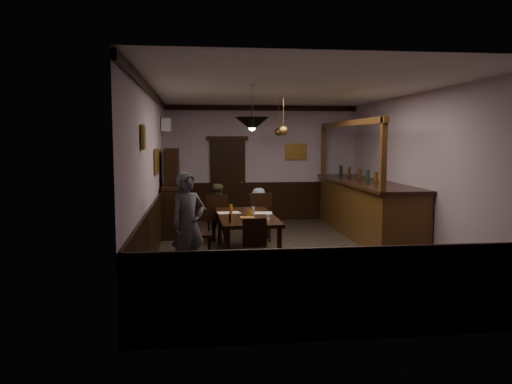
{
  "coord_description": "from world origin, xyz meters",
  "views": [
    {
      "loc": [
        -1.71,
        -8.93,
        2.11
      ],
      "look_at": [
        -0.62,
        0.16,
        1.15
      ],
      "focal_mm": 35.0,
      "sensor_mm": 36.0,
      "label": 1
    }
  ],
  "objects": [
    {
      "name": "chair_near",
      "position": [
        -0.8,
        -1.36,
        0.49
      ],
      "size": [
        0.42,
        0.42,
        0.89
      ],
      "rotation": [
        0.0,
        0.0,
        0.1
      ],
      "color": "black",
      "rests_on": "ground"
    },
    {
      "name": "chair_side",
      "position": [
        -1.75,
        -0.26,
        0.53
      ],
      "size": [
        0.44,
        0.44,
        0.97
      ],
      "rotation": [
        0.0,
        0.0,
        1.61
      ],
      "color": "black",
      "rests_on": "ground"
    },
    {
      "name": "soda_can",
      "position": [
        -0.77,
        -0.18,
        0.81
      ],
      "size": [
        0.07,
        0.07,
        0.12
      ],
      "primitive_type": "cylinder",
      "color": "#FF9E15",
      "rests_on": "dining_table"
    },
    {
      "name": "picture_left_large",
      "position": [
        -2.46,
        0.8,
        1.7
      ],
      "size": [
        0.04,
        0.62,
        0.48
      ],
      "color": "olive",
      "rests_on": "ground"
    },
    {
      "name": "newspaper_left",
      "position": [
        -1.12,
        0.28,
        0.75
      ],
      "size": [
        0.46,
        0.36,
        0.01
      ],
      "primitive_type": "cube",
      "rotation": [
        0.0,
        0.0,
        0.16
      ],
      "color": "silver",
      "rests_on": "dining_table"
    },
    {
      "name": "pastry_plate",
      "position": [
        -0.84,
        -0.56,
        0.76
      ],
      "size": [
        0.22,
        0.22,
        0.01
      ],
      "primitive_type": "cylinder",
      "color": "white",
      "rests_on": "dining_table"
    },
    {
      "name": "dining_table",
      "position": [
        -0.82,
        -0.04,
        0.69
      ],
      "size": [
        1.04,
        2.22,
        0.75
      ],
      "rotation": [
        0.0,
        0.0,
        0.02
      ],
      "color": "black",
      "rests_on": "ground"
    },
    {
      "name": "bar_counter",
      "position": [
        1.99,
        1.61,
        0.64
      ],
      "size": [
        1.05,
        4.51,
        2.52
      ],
      "color": "#4F2F15",
      "rests_on": "ground"
    },
    {
      "name": "water_glass",
      "position": [
        -0.69,
        -0.02,
        0.82
      ],
      "size": [
        0.06,
        0.06,
        0.15
      ],
      "primitive_type": "cylinder",
      "color": "silver",
      "rests_on": "dining_table"
    },
    {
      "name": "chair_far_left",
      "position": [
        -1.3,
        1.22,
        0.55
      ],
      "size": [
        0.44,
        0.44,
        1.0
      ],
      "rotation": [
        0.0,
        0.0,
        3.13
      ],
      "color": "black",
      "rests_on": "ground"
    },
    {
      "name": "napkin",
      "position": [
        -0.87,
        -0.27,
        0.75
      ],
      "size": [
        0.15,
        0.15,
        0.0
      ],
      "primitive_type": "cube",
      "rotation": [
        0.0,
        0.0,
        0.02
      ],
      "color": "#F5BF5A",
      "rests_on": "dining_table"
    },
    {
      "name": "picture_back",
      "position": [
        0.9,
        3.96,
        1.8
      ],
      "size": [
        0.55,
        0.04,
        0.42
      ],
      "color": "olive",
      "rests_on": "ground"
    },
    {
      "name": "pendant_brass_far",
      "position": [
        0.3,
        3.19,
        2.3
      ],
      "size": [
        0.2,
        0.2,
        0.81
      ],
      "color": "#BF8C3F",
      "rests_on": "ground"
    },
    {
      "name": "person_seated_left",
      "position": [
        -1.3,
        1.5,
        0.6
      ],
      "size": [
        0.63,
        0.52,
        1.19
      ],
      "primitive_type": "imported",
      "rotation": [
        0.0,
        0.0,
        3.02
      ],
      "color": "#44472A",
      "rests_on": "ground"
    },
    {
      "name": "person_standing",
      "position": [
        -1.85,
        -1.31,
        0.81
      ],
      "size": [
        0.71,
        0.65,
        1.62
      ],
      "primitive_type": "imported",
      "rotation": [
        0.0,
        0.0,
        0.59
      ],
      "color": "#4D4D58",
      "rests_on": "ground"
    },
    {
      "name": "ac_unit",
      "position": [
        -2.38,
        2.9,
        2.45
      ],
      "size": [
        0.2,
        0.85,
        0.3
      ],
      "color": "white",
      "rests_on": "ground"
    },
    {
      "name": "chair_far_right",
      "position": [
        -0.4,
        1.24,
        0.56
      ],
      "size": [
        0.46,
        0.46,
        1.03
      ],
      "rotation": [
        0.0,
        0.0,
        3.11
      ],
      "color": "black",
      "rests_on": "ground"
    },
    {
      "name": "pendant_brass_mid",
      "position": [
        0.1,
        1.38,
        2.3
      ],
      "size": [
        0.2,
        0.2,
        0.81
      ],
      "color": "#BF8C3F",
      "rests_on": "ground"
    },
    {
      "name": "beer_glass",
      "position": [
        -1.1,
        -0.01,
        0.85
      ],
      "size": [
        0.06,
        0.06,
        0.2
      ],
      "primitive_type": "cylinder",
      "color": "#BF721E",
      "rests_on": "dining_table"
    },
    {
      "name": "sideboard",
      "position": [
        -2.21,
        2.23,
        0.77
      ],
      "size": [
        0.52,
        1.45,
        1.92
      ],
      "color": "black",
      "rests_on": "ground"
    },
    {
      "name": "saucer",
      "position": [
        -0.53,
        -0.56,
        0.76
      ],
      "size": [
        0.15,
        0.15,
        0.01
      ],
      "primitive_type": "cylinder",
      "color": "white",
      "rests_on": "dining_table"
    },
    {
      "name": "newspaper_right",
      "position": [
        -0.53,
        0.18,
        0.75
      ],
      "size": [
        0.44,
        0.34,
        0.01
      ],
      "primitive_type": "cube",
      "rotation": [
        0.0,
        0.0,
        -0.09
      ],
      "color": "silver",
      "rests_on": "dining_table"
    },
    {
      "name": "pastry_ring_b",
      "position": [
        -0.79,
        -0.57,
        0.79
      ],
      "size": [
        0.13,
        0.13,
        0.04
      ],
      "primitive_type": "torus",
      "color": "#C68C47",
      "rests_on": "pastry_plate"
    },
    {
      "name": "person_seated_right",
      "position": [
        -0.4,
        1.52,
        0.54
      ],
      "size": [
        0.76,
        0.51,
        1.09
      ],
      "primitive_type": "imported",
      "rotation": [
        0.0,
        0.0,
        3.3
      ],
      "color": "slate",
      "rests_on": "ground"
    },
    {
      "name": "pendant_iron",
      "position": [
        -0.8,
        -0.84,
        2.36
      ],
      "size": [
        0.56,
        0.56,
        0.75
      ],
      "color": "black",
      "rests_on": "ground"
    },
    {
      "name": "coffee_cup",
      "position": [
        -0.5,
        -0.57,
        0.8
      ],
      "size": [
        0.08,
        0.08,
        0.07
      ],
      "primitive_type": "imported",
      "rotation": [
        0.0,
        0.0,
        0.02
      ],
      "color": "white",
      "rests_on": "saucer"
    },
    {
      "name": "pastry_ring_a",
      "position": [
        -0.89,
        -0.58,
        0.79
      ],
      "size": [
        0.13,
        0.13,
        0.04
      ],
      "primitive_type": "torus",
      "color": "#C68C47",
      "rests_on": "pastry_plate"
    },
    {
      "name": "pepper_mill",
      "position": [
        -1.16,
        -0.75,
        0.82
      ],
      "size": [
        0.04,
        0.04,
        0.14
      ],
      "primitive_type": "cylinder",
      "color": "black",
      "rests_on": "dining_table"
    },
    {
      "name": "picture_left_small",
      "position": [
        -2.46,
        -1.6,
        2.15
      ],
      "size": [
        0.04,
        0.28,
        0.36
      ],
      "color": "olive",
      "rests_on": "ground"
    },
    {
      "name": "room",
      "position": [
        0.0,
        0.0,
        1.5
      ],
      "size": [
        5.01,
        8.01,
        3.01
      ],
      "color": "#2D2621",
      "rests_on": "ground"
    },
    {
      "name": "door_back",
      "position": [
        -0.9,
        3.95,
        1.05
      ],
      "size": [
        0.9,
        0.06,
        2.1
      ],
      "primitive_type": "cube",
      "color": "black",
      "rests_on": "ground"
    }
  ]
}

